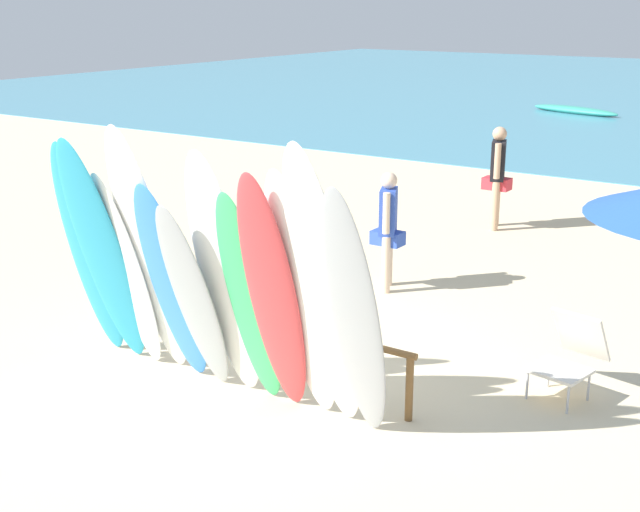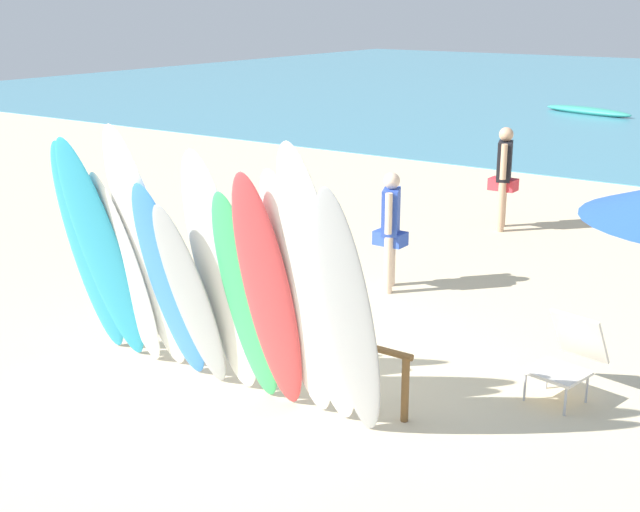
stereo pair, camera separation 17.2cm
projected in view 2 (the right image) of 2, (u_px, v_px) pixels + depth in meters
name	position (u px, v px, depth m)	size (l,w,h in m)	color
surfboard_rack	(250.00, 324.00, 8.41)	(3.62, 0.07, 0.65)	brown
surfboard_teal_0	(89.00, 250.00, 8.64)	(0.50, 0.07, 2.39)	#289EC6
surfboard_teal_1	(102.00, 254.00, 8.35)	(0.54, 0.07, 2.54)	#289EC6
surfboard_white_2	(126.00, 271.00, 8.37)	(0.48, 0.06, 2.15)	white
surfboard_white_3	(147.00, 253.00, 8.10)	(0.53, 0.06, 2.66)	white
surfboard_blue_4	(170.00, 283.00, 8.06)	(0.57, 0.07, 2.12)	#337AD1
surfboard_grey_5	(191.00, 298.00, 7.87)	(0.50, 0.06, 2.00)	#999EA3
surfboard_white_6	(221.00, 277.00, 7.65)	(0.58, 0.06, 2.49)	white
surfboard_green_7	(246.00, 300.00, 7.56)	(0.49, 0.07, 2.15)	#38B266
surfboard_red_8	(269.00, 297.00, 7.30)	(0.48, 0.08, 2.41)	#D13D42
surfboard_white_9	(297.00, 298.00, 7.22)	(0.53, 0.06, 2.41)	white
surfboard_white_10	(318.00, 292.00, 6.99)	(0.55, 0.06, 2.69)	white
surfboard_grey_11	(349.00, 317.00, 6.87)	(0.47, 0.06, 2.36)	#999EA3
beachgoer_near_rack	(504.00, 171.00, 13.72)	(0.43, 0.60, 1.66)	tan
beachgoer_by_water	(391.00, 223.00, 10.82)	(0.40, 0.54, 1.53)	beige
beach_chair_red	(569.00, 354.00, 7.97)	(0.63, 0.82, 0.79)	#B7B7BC
distant_boat	(588.00, 111.00, 27.94)	(3.23, 1.50, 0.26)	teal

